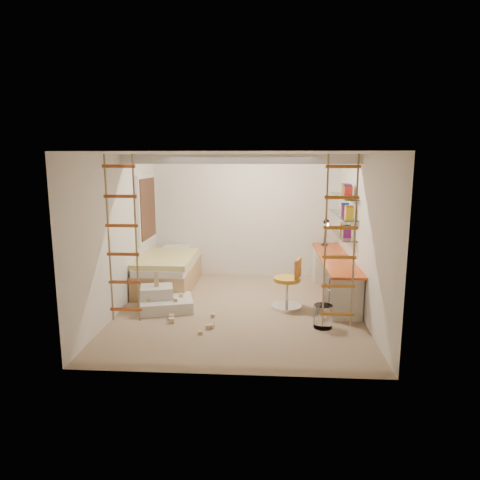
# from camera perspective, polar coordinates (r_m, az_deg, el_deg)

# --- Properties ---
(floor) EXTENTS (4.50, 4.50, 0.00)m
(floor) POSITION_cam_1_polar(r_m,az_deg,el_deg) (7.37, -0.15, -9.25)
(floor) COLOR tan
(floor) RESTS_ON ground
(ceiling_beam) EXTENTS (4.00, 0.18, 0.16)m
(ceiling_beam) POSITION_cam_1_polar(r_m,az_deg,el_deg) (7.23, 0.00, 10.73)
(ceiling_beam) COLOR white
(ceiling_beam) RESTS_ON ceiling
(window_frame) EXTENTS (0.06, 1.15, 1.35)m
(window_frame) POSITION_cam_1_polar(r_m,az_deg,el_deg) (8.82, -12.41, 4.14)
(window_frame) COLOR white
(window_frame) RESTS_ON wall_left
(window_blind) EXTENTS (0.02, 1.00, 1.20)m
(window_blind) POSITION_cam_1_polar(r_m,az_deg,el_deg) (8.80, -12.16, 4.14)
(window_blind) COLOR #4C2D1E
(window_blind) RESTS_ON window_frame
(rope_ladder_left) EXTENTS (0.41, 0.04, 2.13)m
(rope_ladder_left) POSITION_cam_1_polar(r_m,az_deg,el_deg) (5.57, -15.40, -0.01)
(rope_ladder_left) COLOR #D24C23
(rope_ladder_left) RESTS_ON ceiling
(rope_ladder_right) EXTENTS (0.41, 0.04, 2.13)m
(rope_ladder_right) POSITION_cam_1_polar(r_m,az_deg,el_deg) (5.34, 13.17, -0.35)
(rope_ladder_right) COLOR orange
(rope_ladder_right) RESTS_ON ceiling
(waste_bin) EXTENTS (0.28, 0.28, 0.35)m
(waste_bin) POSITION_cam_1_polar(r_m,az_deg,el_deg) (6.69, 11.00, -9.96)
(waste_bin) COLOR white
(waste_bin) RESTS_ON floor
(desk) EXTENTS (0.56, 2.80, 0.75)m
(desk) POSITION_cam_1_polar(r_m,az_deg,el_deg) (8.16, 12.42, -4.57)
(desk) COLOR #D84D19
(desk) RESTS_ON floor
(shelves) EXTENTS (0.25, 1.80, 0.71)m
(shelves) POSITION_cam_1_polar(r_m,az_deg,el_deg) (8.23, 13.50, 3.30)
(shelves) COLOR white
(shelves) RESTS_ON wall_right
(bed) EXTENTS (1.02, 2.00, 0.69)m
(bed) POSITION_cam_1_polar(r_m,az_deg,el_deg) (8.65, -9.46, -4.11)
(bed) COLOR #AD7F51
(bed) RESTS_ON floor
(task_lamp) EXTENTS (0.14, 0.36, 0.57)m
(task_lamp) POSITION_cam_1_polar(r_m,az_deg,el_deg) (8.93, 11.40, 1.58)
(task_lamp) COLOR black
(task_lamp) RESTS_ON desk
(swivel_chair) EXTENTS (0.65, 0.65, 0.88)m
(swivel_chair) POSITION_cam_1_polar(r_m,az_deg,el_deg) (7.38, 6.45, -6.65)
(swivel_chair) COLOR gold
(swivel_chair) RESTS_ON floor
(play_platform) EXTENTS (1.03, 0.88, 0.39)m
(play_platform) POSITION_cam_1_polar(r_m,az_deg,el_deg) (7.45, -10.18, -7.96)
(play_platform) COLOR silver
(play_platform) RESTS_ON floor
(toy_blocks) EXTENTS (1.18, 1.20, 0.66)m
(toy_blocks) POSITION_cam_1_polar(r_m,az_deg,el_deg) (7.04, -8.29, -8.46)
(toy_blocks) COLOR #CCB284
(toy_blocks) RESTS_ON floor
(books) EXTENTS (0.14, 0.64, 0.92)m
(books) POSITION_cam_1_polar(r_m,az_deg,el_deg) (8.22, 13.54, 4.19)
(books) COLOR #8C1E7F
(books) RESTS_ON shelves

